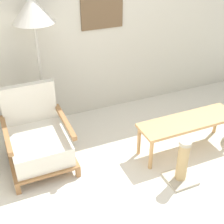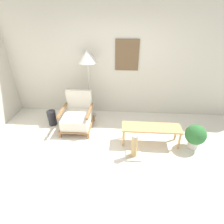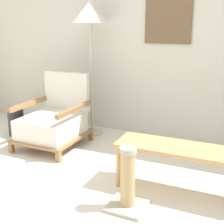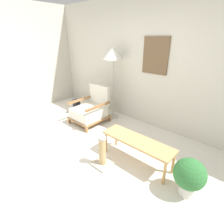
{
  "view_description": "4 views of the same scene",
  "coord_description": "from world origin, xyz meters",
  "px_view_note": "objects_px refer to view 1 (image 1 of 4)",
  "views": [
    {
      "loc": [
        -1.3,
        -1.66,
        2.37
      ],
      "look_at": [
        -0.12,
        1.06,
        0.55
      ],
      "focal_mm": 50.0,
      "sensor_mm": 36.0,
      "label": 1
    },
    {
      "loc": [
        0.11,
        -2.22,
        2.45
      ],
      "look_at": [
        -0.12,
        1.06,
        0.55
      ],
      "focal_mm": 28.0,
      "sensor_mm": 36.0,
      "label": 2
    },
    {
      "loc": [
        1.14,
        -1.74,
        1.42
      ],
      "look_at": [
        -0.12,
        1.06,
        0.55
      ],
      "focal_mm": 50.0,
      "sensor_mm": 36.0,
      "label": 3
    },
    {
      "loc": [
        1.98,
        -1.26,
        1.94
      ],
      "look_at": [
        -0.12,
        1.06,
        0.55
      ],
      "focal_mm": 28.0,
      "sensor_mm": 36.0,
      "label": 4
    }
  ],
  "objects_px": {
    "scratching_post": "(182,165)",
    "floor_lamp": "(33,17)",
    "coffee_table": "(188,124)",
    "armchair": "(38,140)"
  },
  "relations": [
    {
      "from": "scratching_post",
      "to": "floor_lamp",
      "type": "bearing_deg",
      "value": 126.57
    },
    {
      "from": "coffee_table",
      "to": "floor_lamp",
      "type": "bearing_deg",
      "value": 144.52
    },
    {
      "from": "scratching_post",
      "to": "armchair",
      "type": "bearing_deg",
      "value": 145.22
    },
    {
      "from": "floor_lamp",
      "to": "armchair",
      "type": "bearing_deg",
      "value": -111.27
    },
    {
      "from": "floor_lamp",
      "to": "coffee_table",
      "type": "height_order",
      "value": "floor_lamp"
    },
    {
      "from": "armchair",
      "to": "coffee_table",
      "type": "height_order",
      "value": "armchair"
    },
    {
      "from": "floor_lamp",
      "to": "scratching_post",
      "type": "distance_m",
      "value": 2.23
    },
    {
      "from": "floor_lamp",
      "to": "coffee_table",
      "type": "distance_m",
      "value": 2.1
    },
    {
      "from": "armchair",
      "to": "scratching_post",
      "type": "xyz_separation_m",
      "value": [
        1.3,
        -0.9,
        -0.1
      ]
    },
    {
      "from": "floor_lamp",
      "to": "coffee_table",
      "type": "relative_size",
      "value": 1.42
    }
  ]
}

